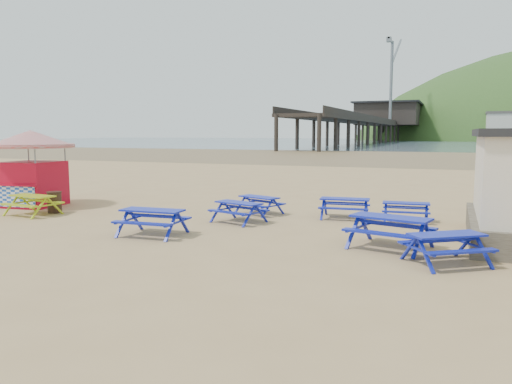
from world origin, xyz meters
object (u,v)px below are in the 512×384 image
at_px(picnic_table_blue_a, 259,205).
at_px(ice_cream_kiosk, 32,158).
at_px(picnic_table_blue_b, 345,208).
at_px(litter_bin, 55,202).
at_px(picnic_table_yellow, 33,205).

height_order(picnic_table_blue_a, ice_cream_kiosk, ice_cream_kiosk).
xyz_separation_m(picnic_table_blue_b, litter_bin, (-10.58, -2.89, 0.05)).
relative_size(picnic_table_yellow, ice_cream_kiosk, 0.49).
bearing_deg(litter_bin, picnic_table_blue_b, 15.26).
bearing_deg(litter_bin, ice_cream_kiosk, 152.92).
relative_size(picnic_table_blue_b, picnic_table_yellow, 0.96).
distance_m(picnic_table_blue_a, ice_cream_kiosk, 9.84).
height_order(picnic_table_blue_b, litter_bin, litter_bin).
bearing_deg(ice_cream_kiosk, litter_bin, -33.40).
distance_m(picnic_table_blue_a, picnic_table_blue_b, 3.21).
xyz_separation_m(picnic_table_blue_a, picnic_table_blue_b, (3.20, 0.25, 0.03)).
xyz_separation_m(picnic_table_blue_a, litter_bin, (-7.38, -2.64, 0.08)).
relative_size(picnic_table_blue_a, litter_bin, 2.36).
bearing_deg(litter_bin, picnic_table_blue_a, 19.68).
distance_m(picnic_table_blue_b, litter_bin, 10.97).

